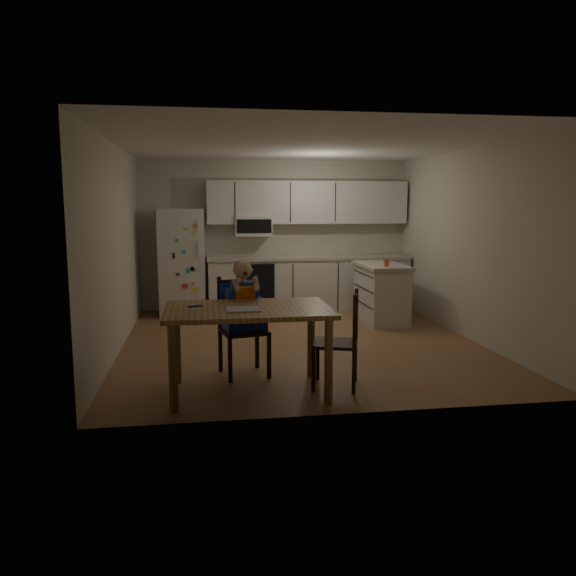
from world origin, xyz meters
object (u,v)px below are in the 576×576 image
Objects in this scene: chair_booster at (242,306)px; chair_side at (345,334)px; red_cup at (387,263)px; kitchen_island at (381,292)px; dining_table at (248,319)px; refrigerator at (182,262)px.

chair_booster is 1.14m from chair_side.
red_cup reaches higher than chair_side.
dining_table is (-2.27, -2.99, 0.27)m from kitchen_island.
chair_booster is (0.72, -3.36, -0.12)m from refrigerator.
refrigerator reaches higher than chair_booster.
red_cup is at bearing -23.34° from refrigerator.
chair_booster reaches higher than chair_side.
kitchen_island reaches higher than dining_table.
chair_booster is at bearing -77.96° from refrigerator.
dining_table is at bearing -127.20° from kitchen_island.
chair_side is (-1.31, -2.68, -0.39)m from red_cup.
refrigerator reaches higher than chair_side.
kitchen_island is 3.77m from dining_table.
kitchen_island is at bearing 52.80° from dining_table.
red_cup is 0.08× the size of chair_booster.
red_cup reaches higher than kitchen_island.
chair_booster is (-0.01, 0.62, 0.02)m from dining_table.
chair_side reaches higher than dining_table.
refrigerator is at bearing -139.46° from chair_side.
chair_side is at bearing 1.29° from dining_table.
kitchen_island is 3.31m from chair_booster.
kitchen_island is at bearing 85.19° from red_cup.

